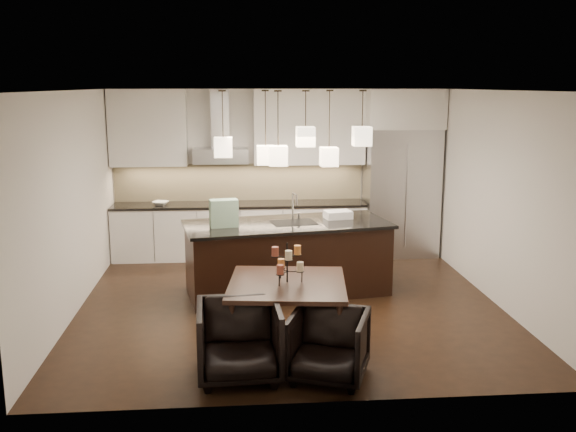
{
  "coord_description": "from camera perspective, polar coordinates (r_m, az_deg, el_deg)",
  "views": [
    {
      "loc": [
        -0.69,
        -8.14,
        2.87
      ],
      "look_at": [
        0.0,
        0.2,
        1.15
      ],
      "focal_mm": 40.0,
      "sensor_mm": 36.0,
      "label": 1
    }
  ],
  "objects": [
    {
      "name": "island_top",
      "position": [
        8.85,
        -0.07,
        -0.74
      ],
      "size": [
        2.97,
        1.65,
        0.04
      ],
      "primitive_type": "cube",
      "rotation": [
        0.0,
        0.0,
        0.18
      ],
      "color": "black",
      "rests_on": "island_body"
    },
    {
      "name": "pendant_e",
      "position": [
        8.87,
        6.59,
        7.05
      ],
      "size": [
        0.24,
        0.24,
        0.26
      ],
      "primitive_type": "cube",
      "color": "#FFE9C3",
      "rests_on": "ceiling"
    },
    {
      "name": "wall_left",
      "position": [
        8.53,
        -18.69,
        1.06
      ],
      "size": [
        0.02,
        5.5,
        2.8
      ],
      "primitive_type": "cube",
      "color": "silver",
      "rests_on": "ground"
    },
    {
      "name": "tote_bag",
      "position": [
        8.6,
        -5.73,
        0.25
      ],
      "size": [
        0.4,
        0.26,
        0.37
      ],
      "primitive_type": "cube",
      "rotation": [
        0.0,
        0.0,
        0.18
      ],
      "color": "#1C6339",
      "rests_on": "island_top"
    },
    {
      "name": "fruit_bowl",
      "position": [
        10.77,
        -11.26,
        1.13
      ],
      "size": [
        0.32,
        0.32,
        0.06
      ],
      "primitive_type": "imported",
      "rotation": [
        0.0,
        0.0,
        -0.29
      ],
      "color": "silver",
      "rests_on": "countertop"
    },
    {
      "name": "hood_canopy",
      "position": [
        10.69,
        -5.99,
        5.37
      ],
      "size": [
        0.9,
        0.52,
        0.24
      ],
      "primitive_type": "cube",
      "color": "#B7B7BA",
      "rests_on": "wall_back"
    },
    {
      "name": "pendant_d",
      "position": [
        9.01,
        3.66,
        5.28
      ],
      "size": [
        0.24,
        0.24,
        0.26
      ],
      "primitive_type": "cube",
      "color": "#FFE9C3",
      "rests_on": "ceiling"
    },
    {
      "name": "candle_a",
      "position": [
        6.98,
        1.09,
        -4.51
      ],
      "size": [
        0.08,
        0.08,
        0.1
      ],
      "primitive_type": "cylinder",
      "rotation": [
        0.0,
        0.0,
        -0.11
      ],
      "color": "beige",
      "rests_on": "candelabra"
    },
    {
      "name": "pendant_b",
      "position": [
        8.94,
        -2.0,
        5.43
      ],
      "size": [
        0.24,
        0.24,
        0.26
      ],
      "primitive_type": "cube",
      "color": "#FFE9C3",
      "rests_on": "ceiling"
    },
    {
      "name": "armchair_right",
      "position": [
        6.46,
        3.6,
        -11.43
      ],
      "size": [
        0.95,
        0.96,
        0.69
      ],
      "primitive_type": "imported",
      "rotation": [
        0.0,
        0.0,
        -0.34
      ],
      "color": "black",
      "rests_on": "floor"
    },
    {
      "name": "candle_c",
      "position": [
        6.87,
        -0.7,
        -4.78
      ],
      "size": [
        0.08,
        0.08,
        0.1
      ],
      "primitive_type": "cylinder",
      "rotation": [
        0.0,
        0.0,
        -0.11
      ],
      "color": "brown",
      "rests_on": "candelabra"
    },
    {
      "name": "countertop",
      "position": [
        10.76,
        -4.31,
        1.03
      ],
      "size": [
        4.21,
        0.66,
        0.04
      ],
      "primitive_type": "cube",
      "color": "black",
      "rests_on": "lower_cabinets"
    },
    {
      "name": "faucet",
      "position": [
        8.93,
        0.42,
        0.88
      ],
      "size": [
        0.15,
        0.28,
        0.41
      ],
      "primitive_type": null,
      "rotation": [
        0.0,
        0.0,
        0.18
      ],
      "color": "silver",
      "rests_on": "island_top"
    },
    {
      "name": "fridge_panel",
      "position": [
        10.9,
        10.24,
        9.35
      ],
      "size": [
        1.26,
        0.72,
        0.65
      ],
      "primitive_type": "cube",
      "color": "silver",
      "rests_on": "refrigerator"
    },
    {
      "name": "lower_cabinets",
      "position": [
        10.85,
        -4.27,
        -1.36
      ],
      "size": [
        4.21,
        0.62,
        0.88
      ],
      "primitive_type": "cube",
      "color": "silver",
      "rests_on": "floor"
    },
    {
      "name": "refrigerator",
      "position": [
        11.04,
        9.98,
        2.08
      ],
      "size": [
        1.2,
        0.72,
        2.15
      ],
      "primitive_type": "cube",
      "color": "#B7B7BA",
      "rests_on": "floor"
    },
    {
      "name": "backsplash",
      "position": [
        11.0,
        -4.35,
        3.03
      ],
      "size": [
        4.21,
        0.02,
        0.63
      ],
      "primitive_type": "cube",
      "color": "#C4B689",
      "rests_on": "countertop"
    },
    {
      "name": "upper_cab_right",
      "position": [
        10.81,
        1.89,
        7.92
      ],
      "size": [
        1.85,
        0.35,
        1.25
      ],
      "primitive_type": "cube",
      "color": "silver",
      "rests_on": "wall_back"
    },
    {
      "name": "pendant_f",
      "position": [
        8.51,
        -0.88,
        5.38
      ],
      "size": [
        0.24,
        0.24,
        0.26
      ],
      "primitive_type": "cube",
      "color": "#FFE9C3",
      "rests_on": "ceiling"
    },
    {
      "name": "candelabra",
      "position": [
        6.97,
        -0.08,
        -4.17
      ],
      "size": [
        0.4,
        0.4,
        0.44
      ],
      "primitive_type": null,
      "rotation": [
        0.0,
        0.0,
        -0.11
      ],
      "color": "black",
      "rests_on": "dining_table"
    },
    {
      "name": "candle_f",
      "position": [
        6.81,
        0.06,
        -3.5
      ],
      "size": [
        0.08,
        0.08,
        0.1
      ],
      "primitive_type": "cylinder",
      "rotation": [
        0.0,
        0.0,
        -0.11
      ],
      "color": "beige",
      "rests_on": "candelabra"
    },
    {
      "name": "wall_front",
      "position": [
        5.63,
        2.51,
        -3.57
      ],
      "size": [
        5.5,
        0.02,
        2.8
      ],
      "primitive_type": "cube",
      "color": "silver",
      "rests_on": "ground"
    },
    {
      "name": "upper_cab_left",
      "position": [
        10.83,
        -12.33,
        7.67
      ],
      "size": [
        1.25,
        0.35,
        1.25
      ],
      "primitive_type": "cube",
      "color": "silver",
      "rests_on": "wall_back"
    },
    {
      "name": "pendant_c",
      "position": [
        8.57,
        1.56,
        7.06
      ],
      "size": [
        0.24,
        0.24,
        0.26
      ],
      "primitive_type": "cube",
      "color": "#FFE9C3",
      "rests_on": "ceiling"
    },
    {
      "name": "floor",
      "position": [
        8.67,
        0.11,
        -7.8
      ],
      "size": [
        5.5,
        5.5,
        0.02
      ],
      "primitive_type": "cube",
      "color": "black",
      "rests_on": "ground"
    },
    {
      "name": "island_body",
      "position": [
        8.97,
        -0.07,
        -3.86
      ],
      "size": [
        2.87,
        1.55,
        0.96
      ],
      "primitive_type": "cube",
      "rotation": [
        0.0,
        0.0,
        0.18
      ],
      "color": "black",
      "rests_on": "floor"
    },
    {
      "name": "candle_b",
      "position": [
        7.1,
        -0.61,
        -4.22
      ],
      "size": [
        0.08,
        0.08,
        0.1
      ],
      "primitive_type": "cylinder",
      "rotation": [
        0.0,
        0.0,
        -0.11
      ],
      "color": "orange",
      "rests_on": "candelabra"
    },
    {
      "name": "armchair_left",
      "position": [
        6.48,
        -4.36,
        -11.0
      ],
      "size": [
        0.86,
        0.88,
        0.77
      ],
      "primitive_type": "imported",
      "rotation": [
        0.0,
        0.0,
        0.05
      ],
      "color": "black",
      "rests_on": "floor"
    },
    {
      "name": "hood_chimney",
      "position": [
        10.75,
        -6.05,
        8.62
      ],
      "size": [
        0.3,
        0.28,
        0.96
      ],
      "primitive_type": "cube",
      "color": "#B7B7BA",
      "rests_on": "hood_canopy"
    },
    {
      "name": "food_container",
      "position": [
        9.15,
        4.46,
        0.13
      ],
      "size": [
        0.41,
        0.32,
        0.11
      ],
      "primitive_type": "cube",
      "rotation": [
        0.0,
        0.0,
        0.18
      ],
      "color": "silver",
      "rests_on": "island_top"
    },
    {
      "name": "wall_right",
      "position": [
        8.97,
        17.98,
        1.6
      ],
      "size": [
        0.02,
        5.5,
        2.8
      ],
      "primitive_type": "cube",
      "color": "silver",
      "rests_on": "ground"
    },
    {
      "name": "candle_e",
      "position": [
        6.96,
        -1.15,
        -3.17
      ],
      "size": [
        0.08,
        0.08,
        0.1
      ],
      "primitive_type": "cylinder",
      "rotation": [
        0.0,
        0.0,
        -0.11
      ],
      "color": "brown",
      "rests_on": "candelabra"
    },
    {
      "name": "candle_d",
      "position": [
        7.02,
        0.85,
        -3.04
      ],
      "size": [
        0.08,
        0.08,
        0.1
      ],
      "primitive_type": "cylinder",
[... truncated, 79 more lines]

